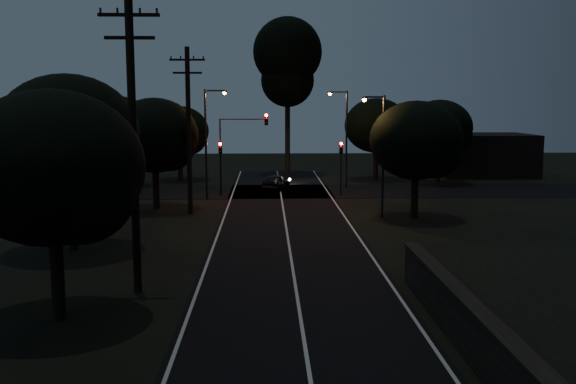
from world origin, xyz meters
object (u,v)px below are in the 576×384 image
streetlight_b (344,132)px  utility_pole_far (189,128)px  signal_left (220,158)px  signal_right (341,158)px  tall_pine (288,61)px  signal_mast (242,139)px  car (276,182)px  utility_pole_mid (133,140)px  streetlight_a (208,136)px  streetlight_c (380,148)px

streetlight_b → utility_pole_far: bearing=-133.3°
signal_left → signal_right: size_ratio=1.00×
streetlight_b → signal_right: bearing=-100.0°
tall_pine → signal_left: bearing=-110.5°
tall_pine → signal_mast: 16.90m
streetlight_b → car: bearing=-169.9°
utility_pole_far → tall_pine: bearing=73.1°
utility_pole_mid → signal_right: size_ratio=2.68×
utility_pole_far → tall_pine: (7.00, 23.00, 5.56)m
streetlight_a → streetlight_b: bearing=29.5°
signal_right → streetlight_a: size_ratio=0.51×
tall_pine → signal_mast: bearing=-104.6°
utility_pole_mid → streetlight_b: size_ratio=1.38×
streetlight_c → car: streetlight_c is taller
signal_right → streetlight_a: streetlight_a is taller
signal_mast → streetlight_c: size_ratio=0.83×
tall_pine → utility_pole_mid: bearing=-99.9°
utility_pole_far → streetlight_c: 12.05m
tall_pine → streetlight_b: size_ratio=1.91×
streetlight_c → streetlight_a: bearing=144.3°
tall_pine → streetlight_c: 26.33m
utility_pole_far → streetlight_b: (11.31, 12.00, -0.85)m
utility_pole_mid → car: size_ratio=2.94×
signal_left → streetlight_b: bearing=22.0°
utility_pole_far → signal_mast: 8.64m
signal_mast → streetlight_c: bearing=-48.8°
streetlight_a → car: streetlight_a is taller
utility_pole_far → streetlight_c: (11.83, -2.00, -1.13)m
car → streetlight_c: bearing=133.9°
streetlight_b → car: size_ratio=2.14×
signal_mast → streetlight_a: bearing=-140.2°
signal_left → car: signal_left is taller
signal_left → signal_right: (9.20, 0.00, 0.00)m
utility_pole_far → streetlight_a: utility_pole_far is taller
car → utility_pole_far: bearing=81.2°
tall_pine → streetlight_c: tall_pine is taller
utility_pole_far → signal_mast: bearing=68.9°
streetlight_a → streetlight_c: streetlight_a is taller
utility_pole_mid → streetlight_c: bearing=51.7°
car → signal_left: bearing=53.7°
utility_pole_far → signal_mast: size_ratio=1.68×
utility_pole_mid → streetlight_a: utility_pole_mid is taller
streetlight_b → streetlight_c: 14.01m
utility_pole_mid → signal_mast: bearing=83.0°
tall_pine → car: bearing=-96.3°
utility_pole_mid → tall_pine: tall_pine is taller
signal_mast → car: bearing=49.2°
tall_pine → signal_left: tall_pine is taller
tall_pine → signal_mast: size_ratio=2.45×
utility_pole_mid → signal_right: utility_pole_mid is taller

